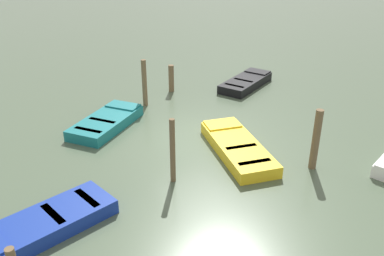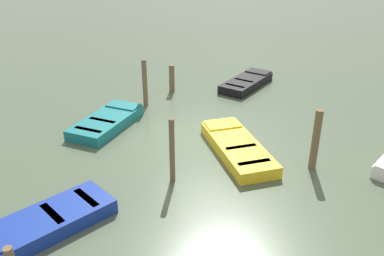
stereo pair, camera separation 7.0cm
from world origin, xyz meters
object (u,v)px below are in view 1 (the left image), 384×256
object	(u,v)px
rowboat_yellow	(237,147)
rowboat_blue	(43,225)
mooring_piling_center	(316,140)
mooring_piling_mid_right	(144,83)
rowboat_teal	(107,122)
mooring_piling_far_right	(171,78)
rowboat_black	(246,82)
mooring_piling_far_left	(173,151)

from	to	relation	value
rowboat_yellow	rowboat_blue	bearing A→B (deg)	111.01
rowboat_blue	mooring_piling_center	size ratio (longest dim) A/B	1.89
mooring_piling_mid_right	rowboat_blue	bearing A→B (deg)	51.10
rowboat_teal	mooring_piling_far_right	distance (m)	4.60
rowboat_blue	rowboat_black	distance (m)	12.46
rowboat_black	mooring_piling_center	world-z (taller)	mooring_piling_center
mooring_piling_far_left	mooring_piling_mid_right	size ratio (longest dim) A/B	1.01
rowboat_blue	rowboat_teal	bearing A→B (deg)	-138.00
rowboat_teal	mooring_piling_far_right	world-z (taller)	mooring_piling_far_right
mooring_piling_center	mooring_piling_far_right	bearing A→B (deg)	-82.75
rowboat_teal	rowboat_yellow	distance (m)	5.23
mooring_piling_far_left	rowboat_yellow	bearing A→B (deg)	-167.60
rowboat_yellow	mooring_piling_center	bearing A→B (deg)	-130.04
mooring_piling_far_left	mooring_piling_mid_right	distance (m)	6.16
rowboat_blue	rowboat_teal	world-z (taller)	same
mooring_piling_center	mooring_piling_far_right	size ratio (longest dim) A/B	1.58
rowboat_teal	rowboat_black	world-z (taller)	same
rowboat_teal	mooring_piling_far_left	distance (m)	4.73
rowboat_black	mooring_piling_far_left	size ratio (longest dim) A/B	1.71
mooring_piling_far_left	mooring_piling_far_right	bearing A→B (deg)	-114.37
rowboat_yellow	mooring_piling_center	xyz separation A→B (m)	(-1.59, 1.93, 0.78)
mooring_piling_far_left	mooring_piling_far_right	xyz separation A→B (m)	(-3.19, -7.05, -0.39)
rowboat_blue	rowboat_yellow	distance (m)	6.66
rowboat_blue	rowboat_black	bearing A→B (deg)	-164.52
rowboat_black	rowboat_yellow	xyz separation A→B (m)	(4.01, 5.40, -0.00)
mooring_piling_center	mooring_piling_far_right	xyz separation A→B (m)	(1.07, -8.39, -0.37)
mooring_piling_center	rowboat_teal	bearing A→B (deg)	-50.32
rowboat_yellow	mooring_piling_mid_right	size ratio (longest dim) A/B	1.97
rowboat_blue	rowboat_black	xyz separation A→B (m)	(-10.56, -6.61, 0.00)
rowboat_blue	mooring_piling_far_left	world-z (taller)	mooring_piling_far_left
rowboat_blue	mooring_piling_mid_right	bearing A→B (deg)	-145.48
mooring_piling_mid_right	mooring_piling_center	world-z (taller)	mooring_piling_mid_right
rowboat_black	mooring_piling_mid_right	bearing A→B (deg)	151.38
mooring_piling_far_right	rowboat_teal	bearing A→B (deg)	32.26
rowboat_yellow	mooring_piling_far_left	world-z (taller)	mooring_piling_far_left
rowboat_teal	mooring_piling_center	xyz separation A→B (m)	(-4.94, 5.95, 0.78)
rowboat_black	mooring_piling_mid_right	xyz separation A→B (m)	(5.23, 0.00, 0.80)
rowboat_blue	mooring_piling_center	xyz separation A→B (m)	(-8.13, 0.72, 0.78)
mooring_piling_far_left	mooring_piling_mid_right	world-z (taller)	mooring_piling_far_left
mooring_piling_far_right	rowboat_yellow	bearing A→B (deg)	85.40
rowboat_blue	rowboat_black	world-z (taller)	same
rowboat_teal	mooring_piling_far_left	xyz separation A→B (m)	(-0.68, 4.61, 0.81)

